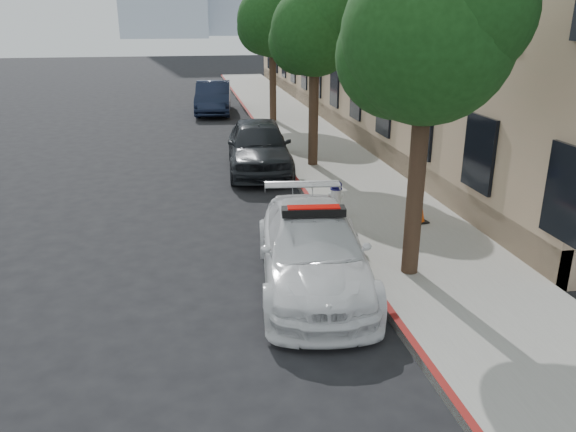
% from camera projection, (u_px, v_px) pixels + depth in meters
% --- Properties ---
extents(ground, '(120.00, 120.00, 0.00)m').
position_uv_depth(ground, '(241.00, 248.00, 11.71)').
color(ground, black).
rests_on(ground, ground).
extents(sidewalk, '(3.20, 50.00, 0.15)m').
position_uv_depth(sidewalk, '(307.00, 140.00, 21.56)').
color(sidewalk, gray).
rests_on(sidewalk, ground).
extents(curb_strip, '(0.12, 50.00, 0.15)m').
position_uv_depth(curb_strip, '(268.00, 141.00, 21.30)').
color(curb_strip, maroon).
rests_on(curb_strip, ground).
extents(building, '(8.00, 36.00, 10.00)m').
position_uv_depth(building, '(406.00, 5.00, 25.48)').
color(building, tan).
rests_on(building, ground).
extents(tree_near, '(2.92, 2.82, 5.62)m').
position_uv_depth(tree_near, '(430.00, 36.00, 8.91)').
color(tree_near, black).
rests_on(tree_near, sidewalk).
extents(tree_mid, '(2.77, 2.64, 5.43)m').
position_uv_depth(tree_mid, '(316.00, 31.00, 16.35)').
color(tree_mid, black).
rests_on(tree_mid, sidewalk).
extents(tree_far, '(3.10, 3.00, 5.81)m').
position_uv_depth(tree_far, '(273.00, 20.00, 23.68)').
color(tree_far, black).
rests_on(tree_far, sidewalk).
extents(police_car, '(2.39, 4.79, 1.49)m').
position_uv_depth(police_car, '(313.00, 250.00, 9.90)').
color(police_car, white).
rests_on(police_car, ground).
extents(parked_car_mid, '(2.21, 4.80, 1.59)m').
position_uv_depth(parked_car_mid, '(259.00, 146.00, 17.26)').
color(parked_car_mid, black).
rests_on(parked_car_mid, ground).
extents(parked_car_far, '(2.05, 4.79, 1.54)m').
position_uv_depth(parked_car_far, '(213.00, 97.00, 27.61)').
color(parked_car_far, black).
rests_on(parked_car_far, ground).
extents(fire_hydrant, '(0.36, 0.33, 0.85)m').
position_uv_depth(fire_hydrant, '(336.00, 199.00, 13.01)').
color(fire_hydrant, silver).
rests_on(fire_hydrant, sidewalk).
extents(traffic_cone, '(0.44, 0.44, 0.73)m').
position_uv_depth(traffic_cone, '(419.00, 207.00, 12.64)').
color(traffic_cone, black).
rests_on(traffic_cone, sidewalk).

